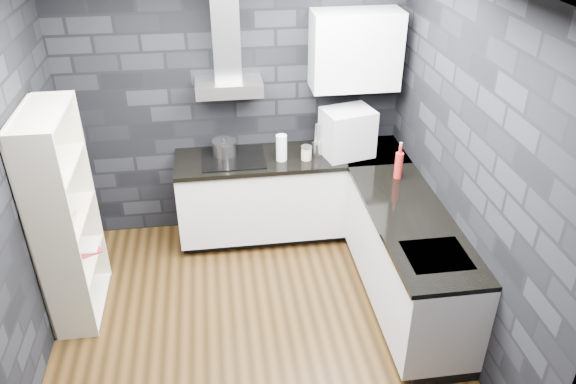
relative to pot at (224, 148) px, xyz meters
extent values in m
plane|color=#3B2711|center=(0.13, -1.38, -0.98)|extent=(3.20, 3.20, 0.00)
cube|color=black|center=(0.13, 0.25, 0.37)|extent=(3.20, 0.05, 2.70)
cube|color=black|center=(0.13, -3.00, 0.37)|extent=(3.20, 0.05, 2.70)
cube|color=black|center=(-1.50, -1.38, 0.37)|extent=(0.05, 3.20, 2.70)
cube|color=black|center=(1.75, -1.38, 0.37)|extent=(0.05, 3.20, 2.70)
cube|color=black|center=(0.63, -0.04, -0.93)|extent=(2.18, 0.50, 0.10)
cube|color=black|center=(1.47, -1.28, -0.93)|extent=(0.50, 1.78, 0.10)
cube|color=silver|center=(0.63, -0.08, -0.50)|extent=(2.20, 0.60, 0.76)
cube|color=silver|center=(1.43, -1.28, -0.50)|extent=(0.60, 1.80, 0.76)
cube|color=black|center=(0.63, -0.09, -0.10)|extent=(2.20, 0.62, 0.04)
cube|color=black|center=(1.42, -1.28, -0.10)|extent=(0.62, 1.80, 0.04)
cube|color=black|center=(1.43, -0.08, -0.10)|extent=(0.62, 0.62, 0.04)
cube|color=#B2B2B7|center=(0.08, 0.05, 0.58)|extent=(0.60, 0.34, 0.12)
cube|color=#B2B2B7|center=(0.08, 0.12, 1.09)|extent=(0.24, 0.20, 0.90)
cube|color=silver|center=(1.23, 0.05, 0.87)|extent=(0.80, 0.35, 0.70)
cube|color=black|center=(0.08, -0.08, -0.07)|extent=(0.58, 0.50, 0.01)
cube|color=#B2B2B7|center=(1.43, -1.78, -0.08)|extent=(0.44, 0.40, 0.01)
cylinder|color=#B6B6BB|center=(0.00, 0.00, 0.00)|extent=(0.24, 0.24, 0.13)
cylinder|color=white|center=(0.53, -0.16, 0.05)|extent=(0.13, 0.13, 0.25)
cylinder|color=#C1AA8B|center=(0.76, -0.18, -0.02)|extent=(0.10, 0.10, 0.12)
cylinder|color=#B6B6BB|center=(0.87, -0.10, -0.02)|extent=(0.12, 0.12, 0.12)
cube|color=#B7B8BE|center=(1.15, -0.13, 0.15)|extent=(0.52, 0.44, 0.45)
cylinder|color=#A41E1B|center=(1.50, -0.64, 0.04)|extent=(0.08, 0.08, 0.24)
cube|color=beige|center=(-1.29, -0.92, -0.08)|extent=(0.56, 0.86, 1.80)
imported|color=silver|center=(-1.29, -0.97, -0.04)|extent=(0.25, 0.25, 0.06)
imported|color=maroon|center=(-1.30, -0.78, -0.40)|extent=(0.17, 0.11, 0.24)
imported|color=#B2B2B2|center=(-1.30, -0.71, -0.38)|extent=(0.18, 0.02, 0.24)
camera|label=1|loc=(-0.07, -4.81, 2.34)|focal=35.00mm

